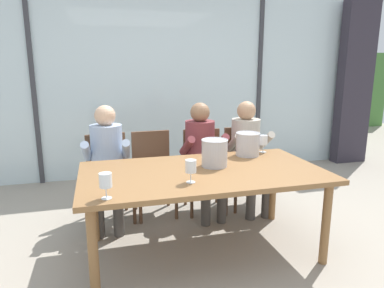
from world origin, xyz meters
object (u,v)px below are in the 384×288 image
chair_right_of_center (244,160)px  person_pale_blue_shirt (107,157)px  person_maroon_top (202,151)px  chair_left_of_center (153,166)px  ice_bucket_secondary (248,144)px  chair_center (203,163)px  chair_near_curtain (109,170)px  dining_table (203,178)px  ice_bucket_primary (214,153)px  wine_glass_near_bucket (191,167)px  wine_glass_by_left_taster (263,141)px  wine_glass_center_pour (106,181)px  person_beige_jumper (248,148)px

chair_right_of_center → person_pale_blue_shirt: bearing=-171.8°
chair_right_of_center → person_maroon_top: 0.59m
chair_left_of_center → ice_bucket_secondary: ice_bucket_secondary is taller
chair_center → chair_near_curtain: bearing=-176.9°
chair_right_of_center → person_pale_blue_shirt: person_pale_blue_shirt is taller
chair_near_curtain → person_maroon_top: bearing=-16.8°
dining_table → chair_left_of_center: chair_left_of_center is taller
chair_near_curtain → chair_center: size_ratio=1.00×
person_maroon_top → ice_bucket_secondary: bearing=-59.3°
ice_bucket_primary → person_pale_blue_shirt: bearing=141.0°
ice_bucket_secondary → wine_glass_near_bucket: 0.98m
chair_center → wine_glass_by_left_taster: (0.47, -0.50, 0.33)m
dining_table → person_maroon_top: size_ratio=1.66×
chair_right_of_center → wine_glass_center_pour: size_ratio=5.13×
ice_bucket_primary → chair_near_curtain: bearing=135.5°
chair_right_of_center → ice_bucket_secondary: size_ratio=3.80×
wine_glass_near_bucket → dining_table: bearing=56.5°
person_beige_jumper → wine_glass_by_left_taster: 0.40m
chair_right_of_center → dining_table: bearing=-126.5°
chair_right_of_center → chair_near_curtain: bearing=-177.0°
chair_near_curtain → person_maroon_top: 1.01m
chair_near_curtain → wine_glass_center_pour: 1.43m
dining_table → person_pale_blue_shirt: person_pale_blue_shirt is taller
chair_near_curtain → wine_glass_center_pour: size_ratio=5.13×
chair_near_curtain → wine_glass_by_left_taster: (1.51, -0.51, 0.33)m
chair_near_curtain → chair_center: (1.04, -0.01, 0.00)m
dining_table → chair_left_of_center: bearing=105.5°
chair_center → wine_glass_near_bucket: bearing=-107.5°
person_maroon_top → wine_glass_by_left_taster: 0.66m
chair_center → ice_bucket_secondary: size_ratio=3.80×
dining_table → person_beige_jumper: 1.12m
chair_left_of_center → wine_glass_by_left_taster: wine_glass_by_left_taster is taller
chair_left_of_center → chair_near_curtain: bearing=-178.7°
chair_center → chair_right_of_center: size_ratio=1.00×
chair_left_of_center → person_beige_jumper: person_beige_jumper is taller
person_maroon_top → ice_bucket_primary: 0.75m
wine_glass_by_left_taster → ice_bucket_primary: bearing=-151.3°
chair_left_of_center → chair_right_of_center: size_ratio=1.00×
chair_near_curtain → person_pale_blue_shirt: person_pale_blue_shirt is taller
person_beige_jumper → wine_glass_center_pour: (-1.57, -1.25, 0.16)m
chair_near_curtain → ice_bucket_primary: ice_bucket_primary is taller
wine_glass_by_left_taster → wine_glass_center_pour: (-1.57, -0.88, 0.00)m
wine_glass_by_left_taster → dining_table: bearing=-150.0°
chair_near_curtain → chair_center: 1.04m
person_pale_blue_shirt → person_maroon_top: size_ratio=1.00×
chair_right_of_center → wine_glass_near_bucket: (-0.97, -1.22, 0.33)m
ice_bucket_secondary → chair_center: bearing=115.0°
chair_near_curtain → wine_glass_by_left_taster: size_ratio=5.13×
wine_glass_by_left_taster → wine_glass_center_pour: same height
person_pale_blue_shirt → wine_glass_center_pour: bearing=-88.4°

